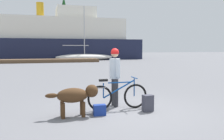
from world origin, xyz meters
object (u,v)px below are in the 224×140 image
(bicycle, at_px, (118,96))
(ferry_boat, at_px, (61,40))
(backpack, at_px, (148,103))
(dog, at_px, (76,96))
(sailboat_moored, at_px, (85,57))
(handbag_pannier, at_px, (100,110))
(person_cyclist, at_px, (115,71))

(bicycle, bearing_deg, ferry_boat, 88.16)
(backpack, bearing_deg, ferry_boat, 89.47)
(dog, relative_size, ferry_boat, 0.05)
(backpack, xyz_separation_m, sailboat_moored, (3.15, 27.89, 0.25))
(dog, distance_m, handbag_pannier, 0.73)
(handbag_pannier, relative_size, ferry_boat, 0.01)
(handbag_pannier, bearing_deg, bicycle, 34.97)
(backpack, relative_size, sailboat_moored, 0.06)
(person_cyclist, relative_size, sailboat_moored, 0.21)
(sailboat_moored, bearing_deg, person_cyclist, -98.10)
(person_cyclist, bearing_deg, backpack, -50.56)
(handbag_pannier, distance_m, ferry_boat, 33.26)
(dog, bearing_deg, handbag_pannier, -7.45)
(handbag_pannier, distance_m, sailboat_moored, 28.27)
(dog, distance_m, ferry_boat, 33.19)
(dog, distance_m, backpack, 2.01)
(ferry_boat, bearing_deg, backpack, -90.53)
(bicycle, height_order, ferry_boat, ferry_boat)
(bicycle, relative_size, dog, 1.33)
(handbag_pannier, height_order, ferry_boat, ferry_boat)
(handbag_pannier, bearing_deg, sailboat_moored, 80.78)
(person_cyclist, bearing_deg, handbag_pannier, -128.29)
(bicycle, relative_size, backpack, 3.87)
(dog, distance_m, sailboat_moored, 28.30)
(handbag_pannier, bearing_deg, ferry_boat, 87.08)
(sailboat_moored, bearing_deg, ferry_boat, 118.77)
(backpack, distance_m, ferry_boat, 33.19)
(ferry_boat, relative_size, sailboat_moored, 3.00)
(person_cyclist, distance_m, backpack, 1.37)
(bicycle, xyz_separation_m, backpack, (0.74, -0.43, -0.16))
(handbag_pannier, xyz_separation_m, sailboat_moored, (4.53, 27.91, 0.34))
(backpack, height_order, handbag_pannier, backpack)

